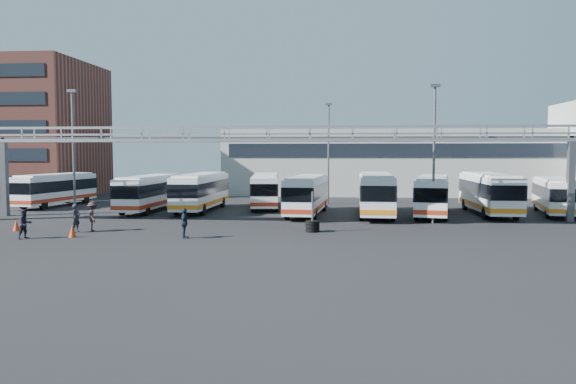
# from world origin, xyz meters

# --- Properties ---
(ground) EXTENTS (140.00, 140.00, 0.00)m
(ground) POSITION_xyz_m (0.00, 0.00, 0.00)
(ground) COLOR black
(ground) RESTS_ON ground
(gantry) EXTENTS (51.40, 5.15, 7.10)m
(gantry) POSITION_xyz_m (0.00, 5.87, 5.51)
(gantry) COLOR #919399
(gantry) RESTS_ON ground
(apartment_building) EXTENTS (18.00, 15.00, 16.00)m
(apartment_building) POSITION_xyz_m (-34.00, 30.00, 8.00)
(apartment_building) COLOR brown
(apartment_building) RESTS_ON ground
(warehouse) EXTENTS (42.00, 14.00, 8.00)m
(warehouse) POSITION_xyz_m (12.00, 38.00, 4.00)
(warehouse) COLOR #9E9E99
(warehouse) RESTS_ON ground
(light_pole_left) EXTENTS (0.70, 0.35, 10.21)m
(light_pole_left) POSITION_xyz_m (-16.00, 8.00, 5.73)
(light_pole_left) COLOR #4C4F54
(light_pole_left) RESTS_ON ground
(light_pole_mid) EXTENTS (0.70, 0.35, 10.21)m
(light_pole_mid) POSITION_xyz_m (12.00, 7.00, 5.73)
(light_pole_mid) COLOR #4C4F54
(light_pole_mid) RESTS_ON ground
(light_pole_back) EXTENTS (0.70, 0.35, 10.21)m
(light_pole_back) POSITION_xyz_m (4.00, 22.00, 5.73)
(light_pole_back) COLOR #4C4F54
(light_pole_back) RESTS_ON ground
(bus_0) EXTENTS (3.85, 10.66, 3.17)m
(bus_0) POSITION_xyz_m (-22.50, 17.39, 1.75)
(bus_0) COLOR silver
(bus_0) RESTS_ON ground
(bus_2) EXTENTS (2.78, 10.59, 3.19)m
(bus_2) POSITION_xyz_m (-11.77, 13.39, 1.77)
(bus_2) COLOR silver
(bus_2) RESTS_ON ground
(bus_3) EXTENTS (2.83, 11.09, 3.35)m
(bus_3) POSITION_xyz_m (-7.25, 14.18, 1.85)
(bus_3) COLOR silver
(bus_3) RESTS_ON ground
(bus_4) EXTENTS (3.56, 10.70, 3.19)m
(bus_4) POSITION_xyz_m (-1.86, 17.52, 1.76)
(bus_4) COLOR silver
(bus_4) RESTS_ON ground
(bus_5) EXTENTS (3.32, 10.92, 3.27)m
(bus_5) POSITION_xyz_m (2.40, 11.77, 1.81)
(bus_5) COLOR silver
(bus_5) RESTS_ON ground
(bus_6) EXTENTS (3.01, 11.60, 3.50)m
(bus_6) POSITION_xyz_m (8.11, 11.73, 1.94)
(bus_6) COLOR silver
(bus_6) RESTS_ON ground
(bus_7) EXTENTS (4.50, 11.06, 3.27)m
(bus_7) POSITION_xyz_m (12.78, 12.05, 1.81)
(bus_7) COLOR silver
(bus_7) RESTS_ON ground
(bus_8) EXTENTS (2.71, 11.46, 3.48)m
(bus_8) POSITION_xyz_m (17.67, 13.45, 1.92)
(bus_8) COLOR silver
(bus_8) RESTS_ON ground
(bus_9) EXTENTS (4.28, 10.37, 3.07)m
(bus_9) POSITION_xyz_m (23.20, 13.94, 1.70)
(bus_9) COLOR silver
(bus_9) RESTS_ON ground
(pedestrian_a) EXTENTS (0.60, 0.77, 1.87)m
(pedestrian_a) POSITION_xyz_m (-12.10, 0.15, 0.93)
(pedestrian_a) COLOR #222129
(pedestrian_a) RESTS_ON ground
(pedestrian_b) EXTENTS (1.01, 1.09, 1.80)m
(pedestrian_b) POSITION_xyz_m (-13.89, -2.81, 0.90)
(pedestrian_b) COLOR black
(pedestrian_b) RESTS_ON ground
(pedestrian_c) EXTENTS (1.26, 1.48, 1.98)m
(pedestrian_c) POSITION_xyz_m (-11.25, 0.79, 0.99)
(pedestrian_c) COLOR #322125
(pedestrian_c) RESTS_ON ground
(pedestrian_d) EXTENTS (0.61, 1.14, 1.85)m
(pedestrian_d) POSITION_xyz_m (-4.30, -1.77, 0.92)
(pedestrian_d) COLOR #19262D
(pedestrian_d) RESTS_ON ground
(cone_left) EXTENTS (0.56, 0.56, 0.74)m
(cone_left) POSITION_xyz_m (-11.32, -1.97, 0.37)
(cone_left) COLOR red
(cone_left) RESTS_ON ground
(cone_right) EXTENTS (0.61, 0.61, 0.75)m
(cone_right) POSITION_xyz_m (-16.41, 0.43, 0.37)
(cone_right) COLOR red
(cone_right) RESTS_ON ground
(tire_stack) EXTENTS (0.93, 0.93, 2.66)m
(tire_stack) POSITION_xyz_m (3.34, 1.77, 0.45)
(tire_stack) COLOR black
(tire_stack) RESTS_ON ground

